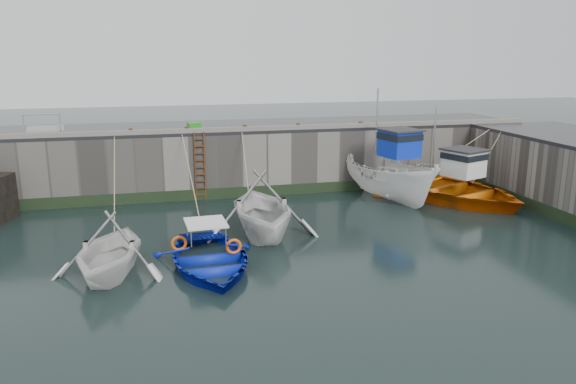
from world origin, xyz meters
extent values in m
plane|color=black|center=(0.00, 0.00, 0.00)|extent=(120.00, 120.00, 0.00)
cube|color=slate|center=(0.00, 12.50, 1.50)|extent=(30.00, 5.00, 3.00)
cube|color=black|center=(0.00, 12.50, 3.08)|extent=(30.00, 5.00, 0.16)
cube|color=slate|center=(0.00, 10.15, 3.26)|extent=(30.00, 0.30, 0.20)
cube|color=black|center=(0.00, 9.96, 0.25)|extent=(30.00, 0.08, 0.50)
cube|color=black|center=(11.96, 2.50, 0.25)|extent=(0.08, 15.00, 0.50)
cylinder|color=#3F1E0F|center=(-2.22, 9.92, 1.60)|extent=(0.07, 0.07, 3.20)
cylinder|color=#3F1E0F|center=(-1.78, 9.92, 1.60)|extent=(0.07, 0.07, 3.20)
cube|color=#3F1E0F|center=(-2.00, 9.90, 0.25)|extent=(0.44, 0.06, 0.05)
cube|color=#3F1E0F|center=(-2.00, 9.90, 0.58)|extent=(0.44, 0.06, 0.05)
cube|color=#3F1E0F|center=(-2.00, 9.90, 0.91)|extent=(0.44, 0.06, 0.05)
cube|color=#3F1E0F|center=(-2.00, 9.90, 1.24)|extent=(0.44, 0.06, 0.05)
cube|color=#3F1E0F|center=(-2.00, 9.90, 1.57)|extent=(0.44, 0.06, 0.05)
cube|color=#3F1E0F|center=(-2.00, 9.90, 1.90)|extent=(0.44, 0.06, 0.05)
cube|color=#3F1E0F|center=(-2.00, 9.90, 2.23)|extent=(0.44, 0.06, 0.05)
cube|color=#3F1E0F|center=(-2.00, 9.90, 2.56)|extent=(0.44, 0.06, 0.05)
cube|color=#3F1E0F|center=(-2.00, 9.90, 2.89)|extent=(0.44, 0.06, 0.05)
imported|color=silver|center=(-5.57, 1.36, 0.00)|extent=(4.62, 5.07, 2.29)
imported|color=#0B20AC|center=(-2.51, 1.26, 0.00)|extent=(3.90, 5.31, 1.07)
imported|color=silver|center=(-0.23, 4.16, 0.00)|extent=(4.70, 5.40, 2.77)
imported|color=white|center=(6.72, 8.08, 0.88)|extent=(3.79, 6.74, 2.46)
cube|color=#0D2AC4|center=(6.86, 7.50, 2.71)|extent=(1.71, 1.78, 1.20)
cube|color=black|center=(6.86, 7.50, 3.06)|extent=(1.78, 1.85, 0.28)
cube|color=#262628|center=(6.86, 7.50, 3.35)|extent=(1.95, 2.02, 0.08)
cylinder|color=#A5A8AD|center=(6.44, 9.25, 3.61)|extent=(0.08, 0.08, 3.00)
imported|color=orange|center=(9.50, 7.26, 0.43)|extent=(7.79, 9.02, 1.57)
cube|color=white|center=(9.72, 6.70, 1.82)|extent=(1.85, 1.91, 1.20)
cube|color=black|center=(9.72, 6.70, 2.17)|extent=(1.93, 1.98, 0.28)
cube|color=#262628|center=(9.72, 6.70, 2.46)|extent=(2.11, 2.17, 0.08)
cylinder|color=#A5A8AD|center=(9.06, 8.38, 2.72)|extent=(0.08, 0.08, 3.00)
cube|color=#23951B|center=(-2.09, 11.32, 3.32)|extent=(0.68, 0.55, 0.33)
cylinder|color=#A5A8AD|center=(-9.50, 10.60, 3.66)|extent=(0.05, 0.05, 1.00)
cylinder|color=#A5A8AD|center=(-8.00, 10.60, 3.66)|extent=(0.05, 0.05, 1.00)
cylinder|color=#A5A8AD|center=(-8.75, 10.60, 4.12)|extent=(1.50, 0.05, 0.05)
cube|color=gray|center=(-8.75, 11.10, 3.25)|extent=(1.60, 0.35, 0.18)
cube|color=gray|center=(-8.75, 11.45, 3.43)|extent=(1.60, 0.35, 0.18)
cylinder|color=#3F1E0F|center=(-5.00, 10.25, 3.30)|extent=(0.18, 0.18, 0.28)
cylinder|color=#3F1E0F|center=(-2.50, 10.25, 3.30)|extent=(0.18, 0.18, 0.28)
cylinder|color=#3F1E0F|center=(0.20, 10.25, 3.30)|extent=(0.18, 0.18, 0.28)
cylinder|color=#3F1E0F|center=(2.80, 10.25, 3.30)|extent=(0.18, 0.18, 0.28)
cylinder|color=#3F1E0F|center=(6.00, 10.25, 3.30)|extent=(0.18, 0.18, 0.28)
camera|label=1|loc=(-4.07, -15.89, 6.73)|focal=35.00mm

